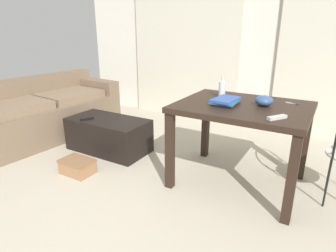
{
  "coord_description": "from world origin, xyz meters",
  "views": [
    {
      "loc": [
        1.0,
        -1.1,
        1.43
      ],
      "look_at": [
        -0.47,
        1.39,
        0.43
      ],
      "focal_mm": 30.77,
      "sensor_mm": 36.0,
      "label": 1
    }
  ],
  "objects_px": {
    "bowl": "(264,101)",
    "tv_remote_primary": "(87,119)",
    "couch": "(42,114)",
    "scissors": "(294,104)",
    "shoebox": "(77,166)",
    "book_stack": "(226,101)",
    "craft_table": "(242,116)",
    "tv_remote_on_table": "(277,117)",
    "bottle_near": "(222,89)",
    "coffee_table": "(109,135)"
  },
  "relations": [
    {
      "from": "shoebox",
      "to": "tv_remote_on_table",
      "type": "bearing_deg",
      "value": 11.58
    },
    {
      "from": "scissors",
      "to": "shoebox",
      "type": "distance_m",
      "value": 2.18
    },
    {
      "from": "bottle_near",
      "to": "bowl",
      "type": "bearing_deg",
      "value": -13.66
    },
    {
      "from": "tv_remote_on_table",
      "to": "scissors",
      "type": "relative_size",
      "value": 1.38
    },
    {
      "from": "bottle_near",
      "to": "couch",
      "type": "bearing_deg",
      "value": -173.13
    },
    {
      "from": "couch",
      "to": "scissors",
      "type": "relative_size",
      "value": 17.22
    },
    {
      "from": "couch",
      "to": "tv_remote_on_table",
      "type": "distance_m",
      "value": 3.05
    },
    {
      "from": "bottle_near",
      "to": "shoebox",
      "type": "bearing_deg",
      "value": -146.13
    },
    {
      "from": "tv_remote_on_table",
      "to": "scissors",
      "type": "bearing_deg",
      "value": 119.47
    },
    {
      "from": "couch",
      "to": "craft_table",
      "type": "height_order",
      "value": "craft_table"
    },
    {
      "from": "tv_remote_primary",
      "to": "bowl",
      "type": "bearing_deg",
      "value": 32.13
    },
    {
      "from": "craft_table",
      "to": "tv_remote_on_table",
      "type": "bearing_deg",
      "value": -40.17
    },
    {
      "from": "craft_table",
      "to": "bottle_near",
      "type": "relative_size",
      "value": 5.32
    },
    {
      "from": "bowl",
      "to": "shoebox",
      "type": "bearing_deg",
      "value": -156.58
    },
    {
      "from": "tv_remote_on_table",
      "to": "scissors",
      "type": "height_order",
      "value": "tv_remote_on_table"
    },
    {
      "from": "couch",
      "to": "book_stack",
      "type": "bearing_deg",
      "value": 1.74
    },
    {
      "from": "coffee_table",
      "to": "bowl",
      "type": "distance_m",
      "value": 1.86
    },
    {
      "from": "couch",
      "to": "bottle_near",
      "type": "distance_m",
      "value": 2.48
    },
    {
      "from": "bowl",
      "to": "tv_remote_primary",
      "type": "xyz_separation_m",
      "value": [
        -1.95,
        -0.22,
        -0.42
      ]
    },
    {
      "from": "craft_table",
      "to": "book_stack",
      "type": "xyz_separation_m",
      "value": [
        -0.14,
        -0.06,
        0.14
      ]
    },
    {
      "from": "couch",
      "to": "bowl",
      "type": "distance_m",
      "value": 2.88
    },
    {
      "from": "tv_remote_primary",
      "to": "shoebox",
      "type": "distance_m",
      "value": 0.67
    },
    {
      "from": "couch",
      "to": "bowl",
      "type": "bearing_deg",
      "value": 3.78
    },
    {
      "from": "tv_remote_on_table",
      "to": "tv_remote_primary",
      "type": "relative_size",
      "value": 1.08
    },
    {
      "from": "craft_table",
      "to": "shoebox",
      "type": "relative_size",
      "value": 3.4
    },
    {
      "from": "shoebox",
      "to": "coffee_table",
      "type": "bearing_deg",
      "value": 100.86
    },
    {
      "from": "shoebox",
      "to": "couch",
      "type": "bearing_deg",
      "value": 156.67
    },
    {
      "from": "coffee_table",
      "to": "tv_remote_primary",
      "type": "bearing_deg",
      "value": -146.96
    },
    {
      "from": "bowl",
      "to": "coffee_table",
      "type": "bearing_deg",
      "value": -177.18
    },
    {
      "from": "couch",
      "to": "bottle_near",
      "type": "height_order",
      "value": "bottle_near"
    },
    {
      "from": "book_stack",
      "to": "coffee_table",
      "type": "bearing_deg",
      "value": 179.05
    },
    {
      "from": "book_stack",
      "to": "scissors",
      "type": "bearing_deg",
      "value": 30.76
    },
    {
      "from": "book_stack",
      "to": "scissors",
      "type": "relative_size",
      "value": 2.45
    },
    {
      "from": "bottle_near",
      "to": "tv_remote_primary",
      "type": "height_order",
      "value": "bottle_near"
    },
    {
      "from": "bottle_near",
      "to": "tv_remote_on_table",
      "type": "height_order",
      "value": "bottle_near"
    },
    {
      "from": "tv_remote_on_table",
      "to": "shoebox",
      "type": "height_order",
      "value": "tv_remote_on_table"
    },
    {
      "from": "craft_table",
      "to": "tv_remote_on_table",
      "type": "distance_m",
      "value": 0.46
    },
    {
      "from": "couch",
      "to": "tv_remote_on_table",
      "type": "xyz_separation_m",
      "value": [
        3.01,
        -0.15,
        0.47
      ]
    },
    {
      "from": "craft_table",
      "to": "tv_remote_primary",
      "type": "distance_m",
      "value": 1.81
    },
    {
      "from": "book_stack",
      "to": "shoebox",
      "type": "relative_size",
      "value": 0.9
    },
    {
      "from": "bowl",
      "to": "couch",
      "type": "bearing_deg",
      "value": -176.22
    },
    {
      "from": "tv_remote_on_table",
      "to": "tv_remote_primary",
      "type": "xyz_separation_m",
      "value": [
        -2.12,
        0.12,
        -0.39
      ]
    },
    {
      "from": "bottle_near",
      "to": "book_stack",
      "type": "height_order",
      "value": "bottle_near"
    },
    {
      "from": "scissors",
      "to": "shoebox",
      "type": "relative_size",
      "value": 0.37
    },
    {
      "from": "coffee_table",
      "to": "book_stack",
      "type": "xyz_separation_m",
      "value": [
        1.44,
        -0.02,
        0.61
      ]
    },
    {
      "from": "bottle_near",
      "to": "book_stack",
      "type": "distance_m",
      "value": 0.25
    },
    {
      "from": "craft_table",
      "to": "tv_remote_primary",
      "type": "relative_size",
      "value": 7.27
    },
    {
      "from": "bowl",
      "to": "tv_remote_primary",
      "type": "bearing_deg",
      "value": -173.65
    },
    {
      "from": "couch",
      "to": "coffee_table",
      "type": "relative_size",
      "value": 2.18
    },
    {
      "from": "book_stack",
      "to": "craft_table",
      "type": "bearing_deg",
      "value": 24.3
    }
  ]
}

